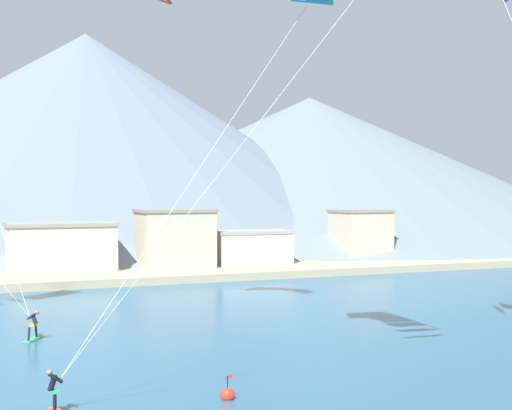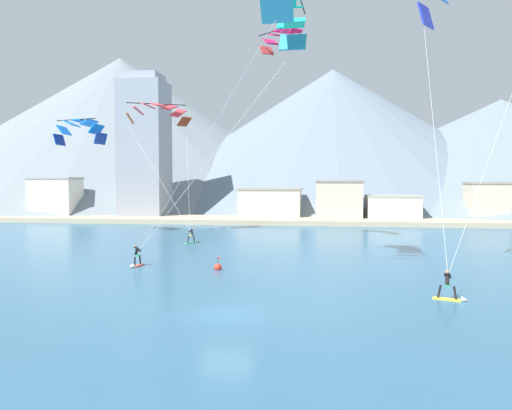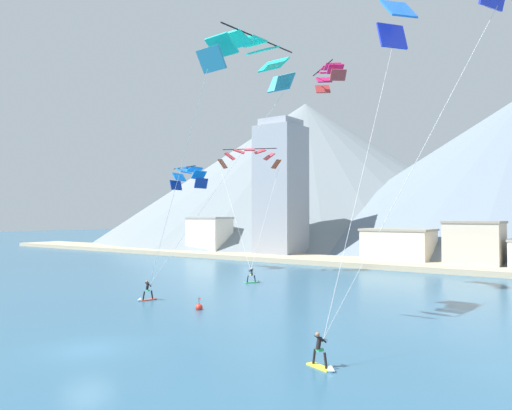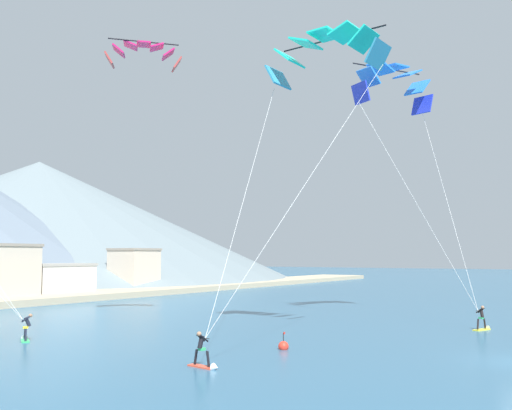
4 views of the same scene
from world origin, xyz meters
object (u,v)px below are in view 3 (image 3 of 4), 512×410
Objects in this scene: kitesurfer_near_trail at (323,358)px; race_marker_buoy at (199,307)px; kitesurfer_mid_center at (145,295)px; parafoil_kite_distant_high_outer at (329,74)px; parafoil_kite_near_lead at (250,156)px; parafoil_kite_mid_center at (249,56)px; kitesurfer_near_lead at (253,278)px; parafoil_kite_distant_low_drift at (189,175)px.

kitesurfer_near_trail is 15.98m from race_marker_buoy.
kitesurfer_mid_center is 25.83m from parafoil_kite_distant_high_outer.
parafoil_kite_near_lead reaches higher than kitesurfer_mid_center.
kitesurfer_mid_center is at bearing 176.66° from parafoil_kite_mid_center.
parafoil_kite_near_lead is at bearing 153.43° from parafoil_kite_distant_high_outer.
kitesurfer_near_trail is (19.79, -21.51, 0.02)m from kitesurfer_near_lead.
parafoil_kite_distant_low_drift is at bearing 165.72° from parafoil_kite_distant_high_outer.
race_marker_buoy is (-4.82, 0.28, -17.69)m from parafoil_kite_mid_center.
kitesurfer_near_lead is at bearing 87.02° from kitesurfer_mid_center.
kitesurfer_near_trail is at bearing -63.05° from parafoil_kite_distant_high_outer.
kitesurfer_near_lead is at bearing 125.48° from parafoil_kite_mid_center.
parafoil_kite_distant_low_drift reaches higher than kitesurfer_near_trail.
parafoil_kite_near_lead is 13.79× the size of race_marker_buoy.
race_marker_buoy is at bearing 153.04° from kitesurfer_near_trail.
kitesurfer_near_trail is 0.99× the size of kitesurfer_mid_center.
parafoil_kite_mid_center is at bearing -53.18° from parafoil_kite_near_lead.
kitesurfer_near_lead is at bearing -50.61° from parafoil_kite_near_lead.
race_marker_buoy is (-3.44, -13.99, -19.98)m from parafoil_kite_distant_high_outer.
parafoil_kite_distant_low_drift is at bearing 125.62° from kitesurfer_mid_center.
kitesurfer_near_lead is 0.95× the size of kitesurfer_near_trail.
parafoil_kite_near_lead reaches higher than kitesurfer_near_lead.
kitesurfer_mid_center is 0.36× the size of parafoil_kite_distant_high_outer.
kitesurfer_near_trail is 30.89m from parafoil_kite_distant_high_outer.
parafoil_kite_mid_center reaches higher than parafoil_kite_distant_low_drift.
kitesurfer_near_lead is at bearing 132.61° from kitesurfer_near_trail.
kitesurfer_near_trail is 40.87m from parafoil_kite_near_lead.
parafoil_kite_distant_low_drift reaches higher than kitesurfer_mid_center.
kitesurfer_mid_center is 25.69m from parafoil_kite_near_lead.
kitesurfer_near_lead is 19.79m from parafoil_kite_distant_low_drift.
parafoil_kite_near_lead is at bearing 131.83° from kitesurfer_near_trail.
kitesurfer_mid_center is (-0.72, -13.90, 0.00)m from kitesurfer_near_lead.
parafoil_kite_mid_center is at bearing -38.91° from parafoil_kite_distant_low_drift.
parafoil_kite_distant_high_outer is at bearing -26.57° from parafoil_kite_near_lead.
parafoil_kite_near_lead is 0.80× the size of parafoil_kite_mid_center.
parafoil_kite_near_lead is 27.36m from parafoil_kite_mid_center.
parafoil_kite_distant_low_drift is at bearing 141.74° from kitesurfer_near_trail.
race_marker_buoy is (-14.24, 7.25, -0.32)m from kitesurfer_near_trail.
kitesurfer_near_trail is 21.88m from kitesurfer_mid_center.
parafoil_kite_near_lead reaches higher than kitesurfer_near_trail.
parafoil_kite_mid_center is at bearing -3.34° from kitesurfer_mid_center.
parafoil_kite_distant_low_drift is 31.03m from race_marker_buoy.
kitesurfer_mid_center is 6.29m from race_marker_buoy.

